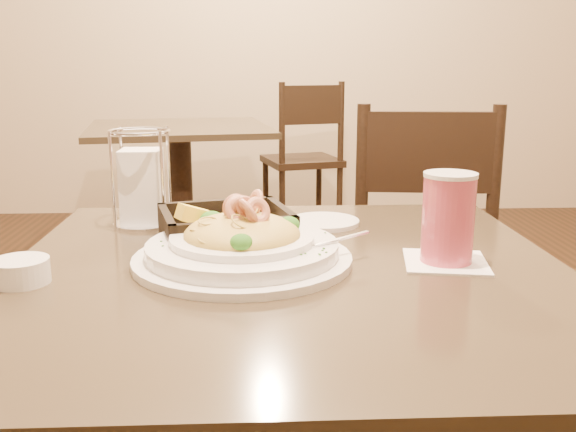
{
  "coord_description": "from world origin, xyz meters",
  "views": [
    {
      "loc": [
        -0.05,
        -0.97,
        1.04
      ],
      "look_at": [
        0.0,
        0.02,
        0.8
      ],
      "focal_mm": 40.0,
      "sensor_mm": 36.0,
      "label": 1
    }
  ],
  "objects_px": {
    "main_table": "(289,396)",
    "dining_chair_far": "(304,154)",
    "background_table": "(180,169)",
    "pasta_bowl": "(242,244)",
    "side_plate": "(324,222)",
    "napkin_caddy": "(142,185)",
    "butter_ramekin": "(21,271)",
    "drink_glass": "(448,219)",
    "bread_basket": "(226,231)",
    "dining_chair_near": "(418,246)"
  },
  "relations": [
    {
      "from": "napkin_caddy",
      "to": "butter_ramekin",
      "type": "distance_m",
      "value": 0.37
    },
    {
      "from": "bread_basket",
      "to": "drink_glass",
      "type": "bearing_deg",
      "value": -20.56
    },
    {
      "from": "dining_chair_far",
      "to": "butter_ramekin",
      "type": "relative_size",
      "value": 11.07
    },
    {
      "from": "napkin_caddy",
      "to": "side_plate",
      "type": "bearing_deg",
      "value": -1.43
    },
    {
      "from": "main_table",
      "to": "dining_chair_near",
      "type": "relative_size",
      "value": 0.97
    },
    {
      "from": "main_table",
      "to": "butter_ramekin",
      "type": "xyz_separation_m",
      "value": [
        -0.4,
        -0.05,
        0.25
      ]
    },
    {
      "from": "drink_glass",
      "to": "main_table",
      "type": "bearing_deg",
      "value": -177.03
    },
    {
      "from": "side_plate",
      "to": "butter_ramekin",
      "type": "relative_size",
      "value": 1.71
    },
    {
      "from": "main_table",
      "to": "pasta_bowl",
      "type": "relative_size",
      "value": 2.32
    },
    {
      "from": "drink_glass",
      "to": "napkin_caddy",
      "type": "distance_m",
      "value": 0.6
    },
    {
      "from": "background_table",
      "to": "napkin_caddy",
      "type": "distance_m",
      "value": 2.1
    },
    {
      "from": "dining_chair_near",
      "to": "pasta_bowl",
      "type": "height_order",
      "value": "dining_chair_near"
    },
    {
      "from": "dining_chair_far",
      "to": "drink_glass",
      "type": "relative_size",
      "value": 6.13
    },
    {
      "from": "pasta_bowl",
      "to": "side_plate",
      "type": "distance_m",
      "value": 0.3
    },
    {
      "from": "background_table",
      "to": "pasta_bowl",
      "type": "xyz_separation_m",
      "value": [
        0.38,
        -2.33,
        0.26
      ]
    },
    {
      "from": "dining_chair_far",
      "to": "pasta_bowl",
      "type": "relative_size",
      "value": 2.39
    },
    {
      "from": "pasta_bowl",
      "to": "side_plate",
      "type": "xyz_separation_m",
      "value": [
        0.16,
        0.25,
        -0.03
      ]
    },
    {
      "from": "napkin_caddy",
      "to": "side_plate",
      "type": "distance_m",
      "value": 0.37
    },
    {
      "from": "dining_chair_far",
      "to": "side_plate",
      "type": "relative_size",
      "value": 6.46
    },
    {
      "from": "main_table",
      "to": "side_plate",
      "type": "height_order",
      "value": "side_plate"
    },
    {
      "from": "dining_chair_far",
      "to": "dining_chair_near",
      "type": "bearing_deg",
      "value": 81.12
    },
    {
      "from": "drink_glass",
      "to": "napkin_caddy",
      "type": "height_order",
      "value": "napkin_caddy"
    },
    {
      "from": "pasta_bowl",
      "to": "main_table",
      "type": "bearing_deg",
      "value": -19.65
    },
    {
      "from": "dining_chair_far",
      "to": "side_plate",
      "type": "height_order",
      "value": "dining_chair_far"
    },
    {
      "from": "side_plate",
      "to": "dining_chair_far",
      "type": "bearing_deg",
      "value": 86.71
    },
    {
      "from": "drink_glass",
      "to": "side_plate",
      "type": "bearing_deg",
      "value": 123.15
    },
    {
      "from": "napkin_caddy",
      "to": "butter_ramekin",
      "type": "height_order",
      "value": "napkin_caddy"
    },
    {
      "from": "background_table",
      "to": "side_plate",
      "type": "height_order",
      "value": "side_plate"
    },
    {
      "from": "background_table",
      "to": "pasta_bowl",
      "type": "distance_m",
      "value": 2.37
    },
    {
      "from": "pasta_bowl",
      "to": "butter_ramekin",
      "type": "distance_m",
      "value": 0.34
    },
    {
      "from": "drink_glass",
      "to": "dining_chair_far",
      "type": "bearing_deg",
      "value": 90.52
    },
    {
      "from": "bread_basket",
      "to": "butter_ramekin",
      "type": "xyz_separation_m",
      "value": [
        -0.29,
        -0.2,
        -0.0
      ]
    },
    {
      "from": "napkin_caddy",
      "to": "dining_chair_far",
      "type": "bearing_deg",
      "value": 78.75
    },
    {
      "from": "butter_ramekin",
      "to": "background_table",
      "type": "bearing_deg",
      "value": 91.26
    },
    {
      "from": "main_table",
      "to": "background_table",
      "type": "bearing_deg",
      "value": 100.89
    },
    {
      "from": "bread_basket",
      "to": "pasta_bowl",
      "type": "bearing_deg",
      "value": -75.34
    },
    {
      "from": "dining_chair_near",
      "to": "side_plate",
      "type": "xyz_separation_m",
      "value": [
        -0.35,
        -0.59,
        0.23
      ]
    },
    {
      "from": "dining_chair_far",
      "to": "pasta_bowl",
      "type": "xyz_separation_m",
      "value": [
        -0.31,
        -2.82,
        0.26
      ]
    },
    {
      "from": "main_table",
      "to": "side_plate",
      "type": "distance_m",
      "value": 0.37
    },
    {
      "from": "dining_chair_near",
      "to": "side_plate",
      "type": "relative_size",
      "value": 6.46
    },
    {
      "from": "drink_glass",
      "to": "side_plate",
      "type": "distance_m",
      "value": 0.32
    },
    {
      "from": "main_table",
      "to": "dining_chair_far",
      "type": "bearing_deg",
      "value": 85.34
    },
    {
      "from": "pasta_bowl",
      "to": "dining_chair_near",
      "type": "bearing_deg",
      "value": 58.91
    },
    {
      "from": "dining_chair_far",
      "to": "drink_glass",
      "type": "xyz_separation_m",
      "value": [
        0.03,
        -2.84,
        0.3
      ]
    },
    {
      "from": "dining_chair_near",
      "to": "pasta_bowl",
      "type": "bearing_deg",
      "value": 65.55
    },
    {
      "from": "drink_glass",
      "to": "bread_basket",
      "type": "distance_m",
      "value": 0.39
    },
    {
      "from": "background_table",
      "to": "pasta_bowl",
      "type": "bearing_deg",
      "value": -80.77
    },
    {
      "from": "napkin_caddy",
      "to": "butter_ramekin",
      "type": "bearing_deg",
      "value": -109.65
    },
    {
      "from": "main_table",
      "to": "butter_ramekin",
      "type": "bearing_deg",
      "value": -172.21
    },
    {
      "from": "dining_chair_far",
      "to": "bread_basket",
      "type": "relative_size",
      "value": 3.56
    }
  ]
}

